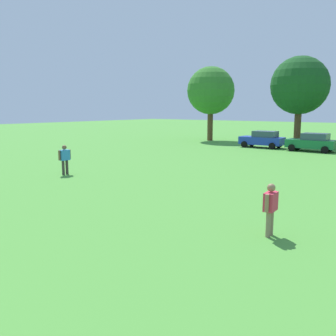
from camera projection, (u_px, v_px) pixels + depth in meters
ground_plane at (297, 158)px, 29.72m from camera, size 160.00×160.00×0.00m
adult_bystander at (270, 205)px, 11.41m from camera, size 0.33×0.79×1.66m
bystander_midfield at (65, 157)px, 22.13m from camera, size 0.36×0.84×1.77m
parked_car_blue_0 at (263, 139)px, 37.42m from camera, size 4.30×2.02×1.68m
parked_car_green_1 at (312, 142)px, 34.11m from camera, size 4.30×2.02×1.68m
tree_far_left at (211, 91)px, 44.99m from camera, size 5.71×5.71×8.91m
tree_left at (300, 86)px, 38.11m from camera, size 5.90×5.90×9.20m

